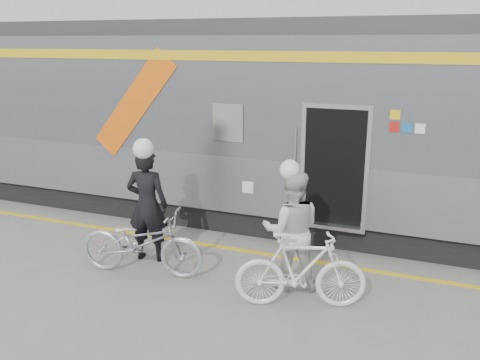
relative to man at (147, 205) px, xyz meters
The scene contains 9 objects.
ground 1.85m from the man, 51.55° to the right, with size 90.00×90.00×0.00m, color slate.
train 3.23m from the man, 76.79° to the left, with size 24.00×3.17×4.10m.
safety_strip 1.67m from the man, 43.65° to the left, with size 24.00×0.12×0.01m, color gold.
man is the anchor object (origin of this frame).
bicycle_left 0.74m from the man, 70.02° to the right, with size 0.73×2.08×1.09m, color #B7BBC0.
woman 2.59m from the man, ahead, with size 0.91×0.71×1.86m, color beige.
bicycle_right 2.99m from the man, 12.50° to the right, with size 0.53×1.88×1.13m, color white.
helmet_man 1.17m from the man, ahead, with size 0.34×0.34×0.34m, color white.
helmet_woman 2.79m from the man, ahead, with size 0.30×0.30×0.30m, color white.
Camera 1 is at (3.55, -5.87, 3.73)m, focal length 38.00 mm.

